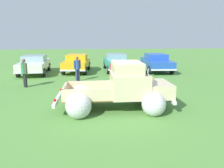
{
  "coord_description": "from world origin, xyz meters",
  "views": [
    {
      "loc": [
        -0.81,
        -8.47,
        2.95
      ],
      "look_at": [
        0.0,
        0.51,
        0.91
      ],
      "focal_mm": 34.66,
      "sensor_mm": 36.0,
      "label": 1
    }
  ],
  "objects_px": {
    "spectator_0": "(113,72)",
    "vintage_pickup_truck": "(123,90)",
    "show_car_2": "(116,62)",
    "spectator_1": "(77,67)",
    "lane_cone_0": "(76,86)",
    "show_car_3": "(156,62)",
    "spectator_2": "(24,71)",
    "show_car_1": "(77,62)",
    "lane_cone_1": "(163,86)",
    "show_car_0": "(34,64)"
  },
  "relations": [
    {
      "from": "spectator_0",
      "to": "vintage_pickup_truck",
      "type": "bearing_deg",
      "value": -115.55
    },
    {
      "from": "show_car_2",
      "to": "spectator_1",
      "type": "bearing_deg",
      "value": -38.25
    },
    {
      "from": "vintage_pickup_truck",
      "to": "lane_cone_0",
      "type": "height_order",
      "value": "vintage_pickup_truck"
    },
    {
      "from": "vintage_pickup_truck",
      "to": "show_car_3",
      "type": "bearing_deg",
      "value": 66.13
    },
    {
      "from": "spectator_0",
      "to": "lane_cone_0",
      "type": "relative_size",
      "value": 2.63
    },
    {
      "from": "show_car_2",
      "to": "show_car_3",
      "type": "height_order",
      "value": "same"
    },
    {
      "from": "show_car_3",
      "to": "show_car_2",
      "type": "bearing_deg",
      "value": -95.02
    },
    {
      "from": "vintage_pickup_truck",
      "to": "spectator_2",
      "type": "height_order",
      "value": "vintage_pickup_truck"
    },
    {
      "from": "show_car_1",
      "to": "lane_cone_0",
      "type": "relative_size",
      "value": 6.79
    },
    {
      "from": "show_car_2",
      "to": "spectator_1",
      "type": "height_order",
      "value": "spectator_1"
    },
    {
      "from": "lane_cone_1",
      "to": "lane_cone_0",
      "type": "bearing_deg",
      "value": 173.19
    },
    {
      "from": "show_car_0",
      "to": "show_car_3",
      "type": "relative_size",
      "value": 0.97
    },
    {
      "from": "spectator_1",
      "to": "lane_cone_0",
      "type": "bearing_deg",
      "value": -37.82
    },
    {
      "from": "show_car_0",
      "to": "spectator_0",
      "type": "height_order",
      "value": "spectator_0"
    },
    {
      "from": "spectator_1",
      "to": "spectator_0",
      "type": "bearing_deg",
      "value": 3.29
    },
    {
      "from": "lane_cone_0",
      "to": "lane_cone_1",
      "type": "distance_m",
      "value": 4.64
    },
    {
      "from": "show_car_0",
      "to": "show_car_3",
      "type": "distance_m",
      "value": 9.9
    },
    {
      "from": "show_car_1",
      "to": "lane_cone_0",
      "type": "height_order",
      "value": "show_car_1"
    },
    {
      "from": "show_car_1",
      "to": "show_car_3",
      "type": "height_order",
      "value": "same"
    },
    {
      "from": "spectator_1",
      "to": "lane_cone_0",
      "type": "relative_size",
      "value": 2.58
    },
    {
      "from": "show_car_0",
      "to": "lane_cone_1",
      "type": "bearing_deg",
      "value": 48.65
    },
    {
      "from": "lane_cone_0",
      "to": "lane_cone_1",
      "type": "relative_size",
      "value": 1.0
    },
    {
      "from": "show_car_0",
      "to": "show_car_3",
      "type": "xyz_separation_m",
      "value": [
        9.88,
        0.47,
        0.0
      ]
    },
    {
      "from": "show_car_1",
      "to": "spectator_1",
      "type": "relative_size",
      "value": 2.63
    },
    {
      "from": "show_car_0",
      "to": "lane_cone_1",
      "type": "xyz_separation_m",
      "value": [
        8.21,
        -6.46,
        -0.47
      ]
    },
    {
      "from": "spectator_1",
      "to": "lane_cone_0",
      "type": "height_order",
      "value": "spectator_1"
    },
    {
      "from": "spectator_0",
      "to": "spectator_1",
      "type": "bearing_deg",
      "value": 105.93
    },
    {
      "from": "spectator_0",
      "to": "show_car_3",
      "type": "bearing_deg",
      "value": 27.64
    },
    {
      "from": "vintage_pickup_truck",
      "to": "spectator_0",
      "type": "bearing_deg",
      "value": 91.53
    },
    {
      "from": "show_car_1",
      "to": "lane_cone_1",
      "type": "relative_size",
      "value": 6.79
    },
    {
      "from": "spectator_0",
      "to": "spectator_2",
      "type": "distance_m",
      "value": 5.12
    },
    {
      "from": "vintage_pickup_truck",
      "to": "lane_cone_0",
      "type": "bearing_deg",
      "value": 126.47
    },
    {
      "from": "vintage_pickup_truck",
      "to": "show_car_0",
      "type": "height_order",
      "value": "vintage_pickup_truck"
    },
    {
      "from": "show_car_0",
      "to": "spectator_1",
      "type": "relative_size",
      "value": 2.79
    },
    {
      "from": "show_car_2",
      "to": "lane_cone_0",
      "type": "height_order",
      "value": "show_car_2"
    },
    {
      "from": "lane_cone_1",
      "to": "show_car_3",
      "type": "bearing_deg",
      "value": 76.46
    },
    {
      "from": "show_car_1",
      "to": "lane_cone_0",
      "type": "bearing_deg",
      "value": 8.23
    },
    {
      "from": "lane_cone_1",
      "to": "show_car_1",
      "type": "bearing_deg",
      "value": 125.26
    },
    {
      "from": "spectator_0",
      "to": "spectator_1",
      "type": "height_order",
      "value": "spectator_0"
    },
    {
      "from": "vintage_pickup_truck",
      "to": "spectator_2",
      "type": "bearing_deg",
      "value": 140.86
    },
    {
      "from": "spectator_2",
      "to": "show_car_2",
      "type": "bearing_deg",
      "value": 6.09
    },
    {
      "from": "show_car_2",
      "to": "spectator_1",
      "type": "xyz_separation_m",
      "value": [
        -2.97,
        -4.06,
        0.14
      ]
    },
    {
      "from": "spectator_0",
      "to": "spectator_2",
      "type": "relative_size",
      "value": 1.01
    },
    {
      "from": "lane_cone_1",
      "to": "show_car_0",
      "type": "bearing_deg",
      "value": 141.8
    },
    {
      "from": "show_car_0",
      "to": "spectator_1",
      "type": "bearing_deg",
      "value": 45.08
    },
    {
      "from": "show_car_2",
      "to": "show_car_0",
      "type": "bearing_deg",
      "value": -84.13
    },
    {
      "from": "spectator_1",
      "to": "show_car_2",
      "type": "bearing_deg",
      "value": 104.38
    },
    {
      "from": "lane_cone_0",
      "to": "spectator_0",
      "type": "bearing_deg",
      "value": 12.79
    },
    {
      "from": "show_car_0",
      "to": "spectator_0",
      "type": "distance_m",
      "value": 7.85
    },
    {
      "from": "show_car_3",
      "to": "lane_cone_0",
      "type": "relative_size",
      "value": 7.42
    }
  ]
}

